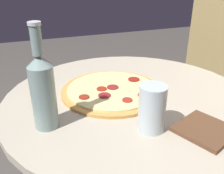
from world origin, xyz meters
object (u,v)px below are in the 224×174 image
at_px(pizza, 112,90).
at_px(pizza_paddle, 215,135).
at_px(drinking_glass, 152,108).
at_px(beer_bottle, 43,89).

xyz_separation_m(pizza, pizza_paddle, (0.34, 0.16, -0.00)).
xyz_separation_m(pizza, drinking_glass, (0.25, 0.02, 0.06)).
bearing_deg(drinking_glass, pizza, -175.58).
height_order(beer_bottle, pizza_paddle, beer_bottle).
distance_m(pizza, pizza_paddle, 0.37).
relative_size(pizza, pizza_paddle, 1.31).
bearing_deg(beer_bottle, pizza_paddle, 63.07).
xyz_separation_m(beer_bottle, drinking_glass, (0.11, 0.26, -0.05)).
bearing_deg(beer_bottle, pizza, 118.65).
distance_m(pizza, drinking_glass, 0.25).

